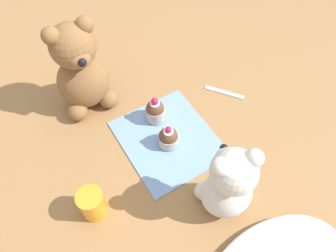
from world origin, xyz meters
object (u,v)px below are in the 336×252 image
cupcake_near_tan_bear (155,111)px  cupcake_near_cream_bear (168,137)px  teddy_bear_tan (81,71)px  juice_glass (92,204)px  teddy_bear_cream (229,184)px  teaspoon (224,92)px

cupcake_near_tan_bear → cupcake_near_cream_bear: bearing=82.0°
teddy_bear_tan → cupcake_near_tan_bear: size_ratio=3.42×
cupcake_near_cream_bear → juice_glass: 0.22m
cupcake_near_cream_bear → cupcake_near_tan_bear: bearing=-98.0°
teddy_bear_cream → teddy_bear_tan: bearing=-56.6°
cupcake_near_cream_bear → juice_glass: juice_glass is taller
teddy_bear_cream → juice_glass: (0.23, -0.13, -0.06)m
teddy_bear_tan → teaspoon: bearing=-24.1°
cupcake_near_cream_bear → teaspoon: (-0.21, -0.06, -0.03)m
cupcake_near_cream_bear → cupcake_near_tan_bear: (-0.01, -0.08, 0.01)m
teddy_bear_tan → teaspoon: 0.37m
teddy_bear_tan → cupcake_near_cream_bear: size_ratio=3.99×
cupcake_near_tan_bear → teddy_bear_cream: bearing=91.8°
teddy_bear_cream → cupcake_near_tan_bear: teddy_bear_cream is taller
teddy_bear_cream → cupcake_near_tan_bear: size_ratio=2.81×
teddy_bear_tan → cupcake_near_cream_bear: teddy_bear_tan is taller
juice_glass → teaspoon: (-0.43, -0.12, -0.03)m
teddy_bear_cream → cupcake_near_cream_bear: bearing=-67.9°
teaspoon → juice_glass: bearing=68.2°
teddy_bear_tan → cupcake_near_cream_bear: bearing=-61.6°
teaspoon → teddy_bear_cream: bearing=104.5°
cupcake_near_tan_bear → teaspoon: cupcake_near_tan_bear is taller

